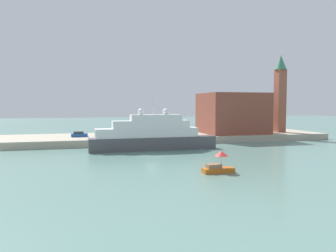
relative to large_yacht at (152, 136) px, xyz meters
name	(u,v)px	position (x,y,z in m)	size (l,w,h in m)	color
ground	(152,156)	(-1.81, -8.29, -3.14)	(400.00, 400.00, 0.00)	slate
quay_dock	(131,138)	(-1.81, 17.86, -2.28)	(110.00, 20.30, 1.72)	#ADA38E
large_yacht	(152,136)	(0.00, 0.00, 0.00)	(27.86, 3.87, 11.51)	#4C4C51
small_motorboat	(218,165)	(4.01, -26.35, -1.99)	(4.66, 1.99, 3.15)	#C66019
harbor_building	(232,113)	(27.69, 16.74, 4.33)	(17.18, 15.00, 11.49)	brown
bell_tower	(280,90)	(42.75, 15.94, 11.08)	(3.46, 3.46, 22.87)	#93513D
parked_car	(79,135)	(-15.18, 16.78, -0.82)	(4.09, 1.86, 1.38)	#1E4C99
person_figure	(96,134)	(-11.04, 15.54, -0.65)	(0.36, 0.36, 1.65)	maroon
mooring_bollard	(138,137)	(-1.37, 9.49, -1.07)	(0.38, 0.38, 0.70)	black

